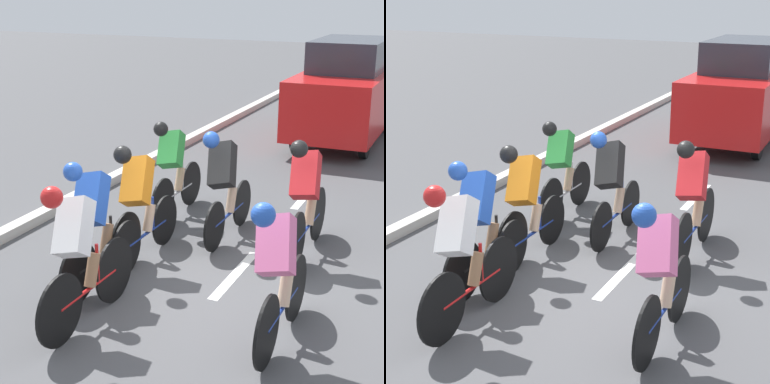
% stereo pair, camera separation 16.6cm
% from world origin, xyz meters
% --- Properties ---
extents(ground_plane, '(60.00, 60.00, 0.00)m').
position_xyz_m(ground_plane, '(0.00, 0.00, 0.00)').
color(ground_plane, '#4C4C4F').
extents(lane_stripe_mid, '(0.12, 1.40, 0.01)m').
position_xyz_m(lane_stripe_mid, '(0.00, -0.37, 0.00)').
color(lane_stripe_mid, white).
rests_on(lane_stripe_mid, ground).
extents(lane_stripe_far, '(0.12, 1.40, 0.01)m').
position_xyz_m(lane_stripe_far, '(0.00, -3.57, 0.00)').
color(lane_stripe_far, white).
rests_on(lane_stripe_far, ground).
extents(curb, '(0.20, 26.46, 0.14)m').
position_xyz_m(curb, '(3.20, -0.37, 0.07)').
color(curb, beige).
rests_on(curb, ground).
extents(cyclist_red, '(0.40, 1.77, 1.54)m').
position_xyz_m(cyclist_red, '(-0.58, -1.26, 0.79)').
color(cyclist_red, black).
rests_on(cyclist_red, ground).
extents(cyclist_orange, '(0.43, 1.65, 1.50)m').
position_xyz_m(cyclist_orange, '(1.22, -0.30, 0.79)').
color(cyclist_orange, black).
rests_on(cyclist_orange, ground).
extents(cyclist_blue, '(0.44, 1.70, 1.50)m').
position_xyz_m(cyclist_blue, '(1.32, 0.52, 0.78)').
color(cyclist_blue, black).
rests_on(cyclist_blue, ground).
extents(cyclist_pink, '(0.44, 1.64, 1.49)m').
position_xyz_m(cyclist_pink, '(-0.88, 0.88, 0.78)').
color(cyclist_pink, black).
rests_on(cyclist_pink, ground).
extents(cyclist_black, '(0.45, 1.66, 1.51)m').
position_xyz_m(cyclist_black, '(0.55, -1.36, 0.80)').
color(cyclist_black, black).
rests_on(cyclist_black, ground).
extents(cyclist_green, '(0.41, 1.63, 1.44)m').
position_xyz_m(cyclist_green, '(1.55, -1.90, 0.75)').
color(cyclist_green, black).
rests_on(cyclist_green, ground).
extents(cyclist_white, '(0.45, 1.69, 1.51)m').
position_xyz_m(cyclist_white, '(1.00, 1.31, 0.78)').
color(cyclist_white, black).
rests_on(cyclist_white, ground).
extents(support_car, '(1.70, 4.16, 2.14)m').
position_xyz_m(support_car, '(0.26, -7.65, 1.07)').
color(support_car, black).
rests_on(support_car, ground).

